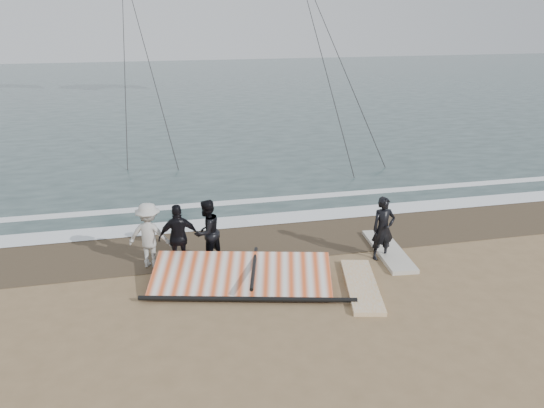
# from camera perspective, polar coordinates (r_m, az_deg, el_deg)

# --- Properties ---
(ground) EXTENTS (120.00, 120.00, 0.00)m
(ground) POSITION_cam_1_polar(r_m,az_deg,el_deg) (11.36, 10.92, -12.19)
(ground) COLOR #8C704C
(ground) RESTS_ON ground
(sea) EXTENTS (120.00, 54.00, 0.02)m
(sea) POSITION_cam_1_polar(r_m,az_deg,el_deg) (42.34, -7.22, 11.92)
(sea) COLOR #233838
(sea) RESTS_ON ground
(wet_sand) EXTENTS (120.00, 2.80, 0.01)m
(wet_sand) POSITION_cam_1_polar(r_m,az_deg,el_deg) (15.09, 4.22, -3.33)
(wet_sand) COLOR #4C3D2B
(wet_sand) RESTS_ON ground
(foam_near) EXTENTS (120.00, 0.90, 0.01)m
(foam_near) POSITION_cam_1_polar(r_m,az_deg,el_deg) (16.32, 2.80, -1.35)
(foam_near) COLOR white
(foam_near) RESTS_ON sea
(foam_far) EXTENTS (120.00, 0.45, 0.01)m
(foam_far) POSITION_cam_1_polar(r_m,az_deg,el_deg) (17.85, 1.35, 0.61)
(foam_far) COLOR white
(foam_far) RESTS_ON sea
(man_main) EXTENTS (0.62, 0.42, 1.66)m
(man_main) POSITION_cam_1_polar(r_m,az_deg,el_deg) (13.64, 11.87, -2.60)
(man_main) COLOR black
(man_main) RESTS_ON ground
(board_white) EXTENTS (1.24, 2.56, 0.10)m
(board_white) POSITION_cam_1_polar(r_m,az_deg,el_deg) (12.49, 9.62, -8.66)
(board_white) COLOR silver
(board_white) RESTS_ON ground
(board_cream) EXTENTS (0.91, 2.59, 0.11)m
(board_cream) POSITION_cam_1_polar(r_m,az_deg,el_deg) (14.32, 12.43, -4.92)
(board_cream) COLOR beige
(board_cream) RESTS_ON ground
(trio_cluster) EXTENTS (2.52, 1.06, 1.67)m
(trio_cluster) POSITION_cam_1_polar(r_m,az_deg,el_deg) (13.21, -10.33, -3.25)
(trio_cluster) COLOR black
(trio_cluster) RESTS_ON ground
(sail_rig) EXTENTS (4.65, 2.67, 0.52)m
(sail_rig) POSITION_cam_1_polar(r_m,az_deg,el_deg) (12.43, -3.73, -7.76)
(sail_rig) COLOR black
(sail_rig) RESTS_ON ground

